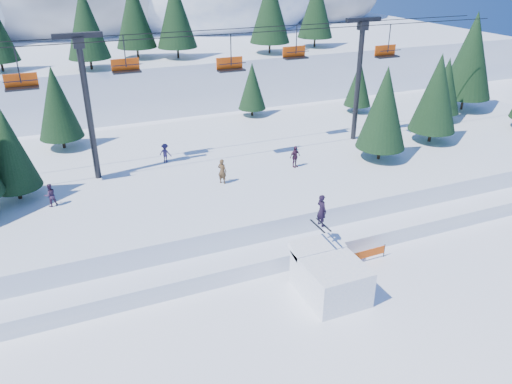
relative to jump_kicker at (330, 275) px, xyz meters
name	(u,v)px	position (x,y,z in m)	size (l,w,h in m)	color
ground	(326,323)	(-1.42, -2.20, -1.21)	(160.00, 160.00, 0.00)	white
mid_shelf	(215,174)	(-1.42, 15.80, 0.04)	(70.00, 22.00, 2.50)	white
berm	(265,240)	(-1.42, 5.80, -0.66)	(70.00, 6.00, 1.10)	white
mountain_ridge	(75,6)	(-6.49, 71.14, 8.43)	(119.00, 60.27, 26.46)	white
jump_kicker	(330,275)	(0.00, 0.00, 0.00)	(3.17, 4.38, 5.50)	white
chairlift	(220,73)	(-0.70, 15.85, 8.11)	(46.00, 3.21, 10.28)	black
conifer_stand	(222,101)	(-0.69, 15.74, 6.00)	(62.76, 18.24, 10.29)	black
distant_skiers	(235,154)	(-0.17, 14.44, 2.12)	(30.93, 7.96, 1.85)	#4F3720
banner_near	(366,254)	(3.74, 1.86, -0.67)	(2.86, 0.12, 0.90)	black
banner_far	(436,219)	(10.86, 3.73, -0.67)	(2.83, 0.45, 0.90)	black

